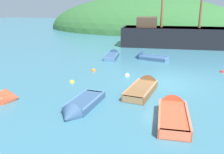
{
  "coord_description": "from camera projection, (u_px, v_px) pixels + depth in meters",
  "views": [
    {
      "loc": [
        1.09,
        -14.55,
        4.67
      ],
      "look_at": [
        -3.11,
        -1.04,
        0.36
      ],
      "focal_mm": 38.63,
      "sensor_mm": 36.0,
      "label": 1
    }
  ],
  "objects": [
    {
      "name": "ground_plane",
      "position": [
        165.0,
        82.0,
        14.96
      ],
      "size": [
        120.0,
        120.0,
        0.0
      ],
      "primitive_type": "plane",
      "color": "teal"
    },
    {
      "name": "shore_hill",
      "position": [
        143.0,
        28.0,
        48.44
      ],
      "size": [
        37.9,
        27.8,
        12.46
      ],
      "primitive_type": "ellipsoid",
      "color": "#2D602D",
      "rests_on": "ground"
    },
    {
      "name": "sailing_ship",
      "position": [
        176.0,
        39.0,
        27.26
      ],
      "size": [
        15.21,
        5.1,
        11.64
      ],
      "rotation": [
        0.0,
        0.0,
        0.11
      ],
      "color": "black",
      "rests_on": "ground"
    },
    {
      "name": "rowboat_center",
      "position": [
        113.0,
        56.0,
        22.06
      ],
      "size": [
        1.42,
        3.36,
        0.97
      ],
      "rotation": [
        0.0,
        0.0,
        1.7
      ],
      "color": "#335175",
      "rests_on": "ground"
    },
    {
      "name": "rowboat_far",
      "position": [
        173.0,
        114.0,
        10.33
      ],
      "size": [
        1.51,
        3.57,
        1.14
      ],
      "rotation": [
        0.0,
        0.0,
        1.67
      ],
      "color": "#C64C2D",
      "rests_on": "ground"
    },
    {
      "name": "rowboat_portside",
      "position": [
        148.0,
        58.0,
        21.25
      ],
      "size": [
        3.15,
        1.77,
        1.15
      ],
      "rotation": [
        0.0,
        0.0,
        2.93
      ],
      "color": "#335175",
      "rests_on": "ground"
    },
    {
      "name": "rowboat_outer_right",
      "position": [
        80.0,
        108.0,
        11.08
      ],
      "size": [
        1.21,
        3.21,
        1.01
      ],
      "rotation": [
        0.0,
        0.0,
        4.66
      ],
      "color": "#335175",
      "rests_on": "ground"
    },
    {
      "name": "rowboat_outer_left",
      "position": [
        144.0,
        88.0,
        13.5
      ],
      "size": [
        1.49,
        3.72,
        1.1
      ],
      "rotation": [
        0.0,
        0.0,
        1.47
      ],
      "color": "brown",
      "rests_on": "ground"
    },
    {
      "name": "buoy_white",
      "position": [
        127.0,
        76.0,
        16.31
      ],
      "size": [
        0.35,
        0.35,
        0.35
      ],
      "primitive_type": "sphere",
      "color": "white",
      "rests_on": "ground"
    },
    {
      "name": "buoy_yellow",
      "position": [
        72.0,
        82.0,
        14.94
      ],
      "size": [
        0.31,
        0.31,
        0.31
      ],
      "primitive_type": "sphere",
      "color": "yellow",
      "rests_on": "ground"
    },
    {
      "name": "buoy_orange",
      "position": [
        94.0,
        71.0,
        17.5
      ],
      "size": [
        0.35,
        0.35,
        0.35
      ],
      "primitive_type": "sphere",
      "color": "orange",
      "rests_on": "ground"
    },
    {
      "name": "buoy_red",
      "position": [
        222.0,
        72.0,
        17.16
      ],
      "size": [
        0.31,
        0.31,
        0.31
      ],
      "primitive_type": "sphere",
      "color": "red",
      "rests_on": "ground"
    }
  ]
}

